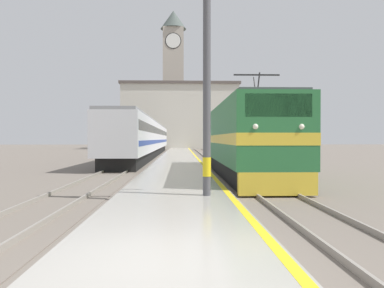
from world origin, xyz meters
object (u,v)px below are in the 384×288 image
Objects in this scene: clock_tower at (173,75)px; locomotive_train at (243,140)px; passenger_train at (147,138)px; catenary_mast at (211,72)px.

locomotive_train is at bearing -85.54° from clock_tower.
locomotive_train is at bearing -73.37° from passenger_train.
clock_tower is at bearing 86.47° from passenger_train.
locomotive_train is 25.50m from passenger_train.
clock_tower reaches higher than passenger_train.
passenger_train is 41.19m from clock_tower.
locomotive_train is 0.49× the size of clock_tower.
passenger_train is at bearing 98.45° from catenary_mast.
clock_tower is (2.38, 38.66, 14.02)m from passenger_train.
catenary_mast is 0.25× the size of clock_tower.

